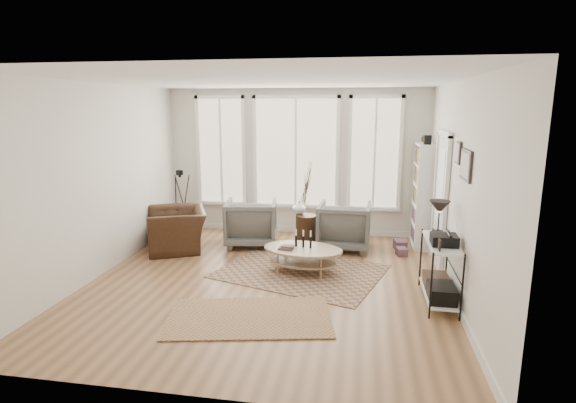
% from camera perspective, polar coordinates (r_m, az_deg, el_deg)
% --- Properties ---
extents(room, '(5.50, 5.54, 2.90)m').
position_cam_1_polar(room, '(6.41, -2.44, 1.85)').
color(room, '#9E6E46').
rests_on(room, ground).
extents(bay_window, '(4.14, 0.12, 2.24)m').
position_cam_1_polar(bay_window, '(9.01, 0.99, 5.98)').
color(bay_window, '#D8C384').
rests_on(bay_window, ground).
extents(door, '(0.09, 1.06, 2.22)m').
position_cam_1_polar(door, '(7.53, 18.81, 0.40)').
color(door, silver).
rests_on(door, ground).
extents(bookcase, '(0.31, 0.85, 2.06)m').
position_cam_1_polar(bookcase, '(8.59, 16.75, 0.77)').
color(bookcase, white).
rests_on(bookcase, ground).
extents(low_shelf, '(0.38, 1.08, 1.30)m').
position_cam_1_polar(low_shelf, '(6.28, 18.74, -7.64)').
color(low_shelf, white).
rests_on(low_shelf, ground).
extents(wall_art, '(0.04, 0.88, 0.44)m').
position_cam_1_polar(wall_art, '(6.04, 21.43, 4.73)').
color(wall_art, black).
rests_on(wall_art, ground).
extents(rug_main, '(2.84, 2.45, 0.01)m').
position_cam_1_polar(rug_main, '(7.16, 1.63, -8.84)').
color(rug_main, brown).
rests_on(rug_main, ground).
extents(rug_runner, '(2.17, 1.48, 0.01)m').
position_cam_1_polar(rug_runner, '(5.73, -4.92, -14.39)').
color(rug_runner, brown).
rests_on(rug_runner, ground).
extents(coffee_table, '(1.35, 0.97, 0.57)m').
position_cam_1_polar(coffee_table, '(7.04, 1.82, -6.61)').
color(coffee_table, tan).
rests_on(coffee_table, ground).
extents(armchair_left, '(1.06, 1.08, 0.86)m').
position_cam_1_polar(armchair_left, '(8.41, -4.69, -2.64)').
color(armchair_left, '#62625D').
rests_on(armchair_left, ground).
extents(armchair_right, '(0.95, 0.97, 0.86)m').
position_cam_1_polar(armchair_right, '(8.23, 7.16, -3.05)').
color(armchair_right, '#62625D').
rests_on(armchair_right, ground).
extents(side_table, '(0.38, 0.38, 1.61)m').
position_cam_1_polar(side_table, '(8.28, 2.33, -0.41)').
color(side_table, '#362115').
rests_on(side_table, ground).
extents(vase, '(0.27, 0.27, 0.25)m').
position_cam_1_polar(vase, '(8.41, 1.40, -0.72)').
color(vase, silver).
rests_on(vase, side_table).
extents(accent_chair, '(1.44, 1.37, 0.74)m').
position_cam_1_polar(accent_chair, '(8.40, -13.88, -3.44)').
color(accent_chair, '#362115').
rests_on(accent_chair, ground).
extents(tripod_camera, '(0.46, 0.46, 1.31)m').
position_cam_1_polar(tripod_camera, '(9.27, -13.41, -0.46)').
color(tripod_camera, black).
rests_on(tripod_camera, ground).
extents(book_stack_near, '(0.25, 0.29, 0.17)m').
position_cam_1_polar(book_stack_near, '(8.45, 14.05, -5.35)').
color(book_stack_near, brown).
rests_on(book_stack_near, ground).
extents(book_stack_far, '(0.21, 0.25, 0.14)m').
position_cam_1_polar(book_stack_far, '(8.12, 14.22, -6.19)').
color(book_stack_far, brown).
rests_on(book_stack_far, ground).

